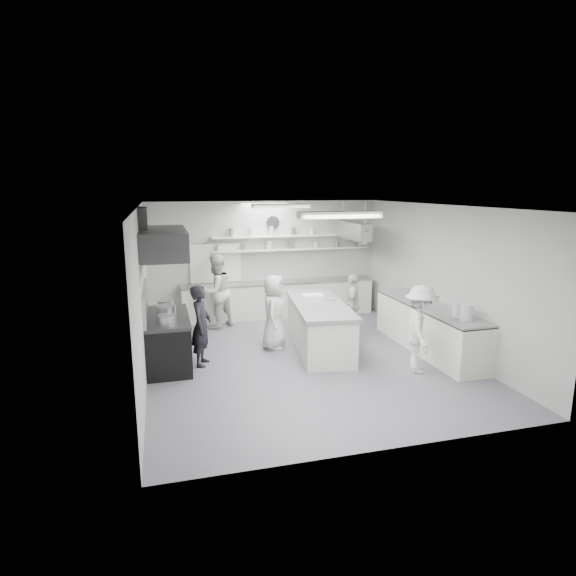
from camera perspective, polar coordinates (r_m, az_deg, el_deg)
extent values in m
cube|color=gray|center=(9.61, 1.88, -8.49)|extent=(6.00, 7.00, 0.02)
cube|color=white|center=(9.00, 2.02, 9.82)|extent=(6.00, 7.00, 0.02)
cube|color=beige|center=(12.52, -2.76, 3.49)|extent=(6.00, 0.04, 3.00)
cube|color=beige|center=(6.04, 11.79, -6.12)|extent=(6.00, 0.04, 3.00)
cube|color=beige|center=(8.80, -17.07, -0.67)|extent=(0.04, 7.00, 3.00)
cube|color=beige|center=(10.45, 17.87, 1.22)|extent=(0.04, 7.00, 3.00)
cube|color=black|center=(9.46, -14.18, -6.24)|extent=(0.80, 1.80, 0.90)
cube|color=#363637|center=(9.05, -14.79, 5.26)|extent=(0.85, 2.00, 0.50)
cube|color=white|center=(12.50, -1.07, -1.37)|extent=(5.00, 0.60, 0.92)
cube|color=white|center=(12.53, 0.49, 4.66)|extent=(4.20, 0.26, 0.04)
cube|color=white|center=(12.49, 0.50, 6.25)|extent=(4.20, 0.26, 0.04)
cube|color=black|center=(12.30, -8.67, 2.98)|extent=(1.30, 0.04, 1.00)
cylinder|color=white|center=(12.42, -1.85, 7.84)|extent=(0.32, 0.05, 0.32)
cube|color=white|center=(10.34, 16.47, -4.68)|extent=(0.74, 3.30, 0.94)
cube|color=#A3A3A3|center=(11.99, 7.80, 6.86)|extent=(0.30, 1.60, 0.40)
cube|color=white|center=(7.31, 6.22, 8.71)|extent=(1.30, 0.25, 0.10)
cube|color=white|center=(10.74, -0.85, 9.81)|extent=(1.30, 0.25, 0.10)
cube|color=white|center=(10.01, 3.75, -4.72)|extent=(1.27, 2.68, 0.95)
cylinder|color=#A3A3A3|center=(9.13, -14.35, -2.92)|extent=(0.35, 0.35, 0.30)
imported|color=black|center=(9.19, -10.35, -4.45)|extent=(0.52, 0.65, 1.56)
imported|color=silver|center=(11.56, -8.59, -0.41)|extent=(1.10, 1.04, 1.79)
imported|color=silver|center=(9.99, -1.72, -2.89)|extent=(0.75, 0.90, 1.57)
imported|color=silver|center=(11.09, 7.75, -1.90)|extent=(0.70, 0.89, 1.42)
imported|color=silver|center=(9.04, 15.53, -4.75)|extent=(0.95, 1.20, 1.63)
imported|color=#A3A3A3|center=(10.17, 4.90, -1.51)|extent=(0.30, 0.30, 0.06)
imported|color=white|center=(10.11, 2.29, -1.58)|extent=(0.20, 0.20, 0.06)
imported|color=white|center=(9.36, 19.20, -3.43)|extent=(0.30, 0.30, 0.06)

